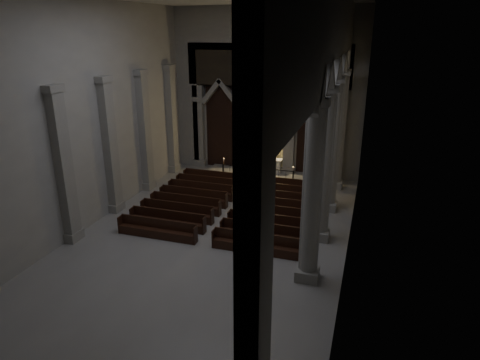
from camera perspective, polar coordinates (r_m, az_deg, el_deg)
The scene contains 11 objects.
room at distance 20.71m, azimuth -4.29°, elevation 11.53°, with size 24.00×24.10×12.00m.
sanctuary_wall at distance 31.75m, azimuth 3.60°, elevation 12.56°, with size 14.00×0.77×12.00m.
right_arcade at distance 20.66m, azimuth 11.78°, elevation 11.80°, with size 1.00×24.00×12.00m.
left_pilasters at distance 27.52m, azimuth -14.59°, elevation 5.13°, with size 0.60×13.00×8.03m.
sanctuary_step at distance 32.33m, azimuth 2.95°, elevation 0.78°, with size 8.50×2.60×0.15m, color gray.
altar at distance 32.57m, azimuth 3.88°, elevation 2.00°, with size 2.00×0.80×1.02m.
altar_rail at distance 30.86m, azimuth 2.32°, elevation 1.08°, with size 5.32×0.09×1.05m.
candle_stand_left at distance 32.04m, azimuth -2.18°, elevation 1.19°, with size 0.23×0.23×1.39m.
candle_stand_right at distance 30.73m, azimuth 7.04°, elevation 0.18°, with size 0.22×0.22×1.27m.
pews at distance 25.68m, azimuth -1.19°, elevation -3.71°, with size 9.86×8.90×0.99m.
worshipper at distance 28.18m, azimuth 1.39°, elevation -1.07°, with size 0.40×0.26×1.09m, color black.
Camera 1 is at (7.59, -19.05, 10.49)m, focal length 32.00 mm.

